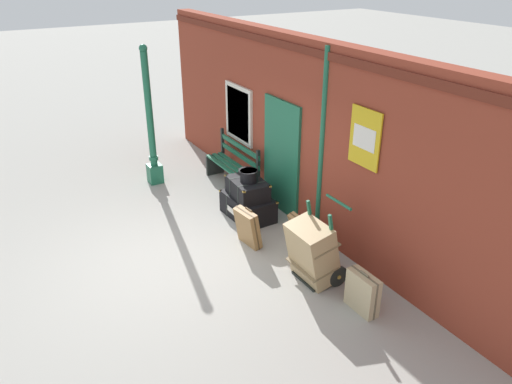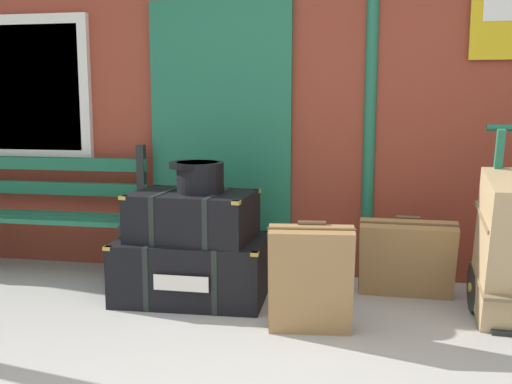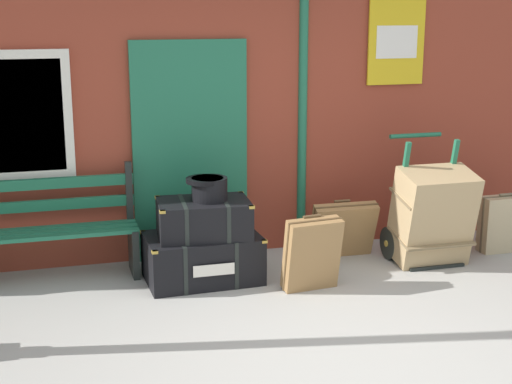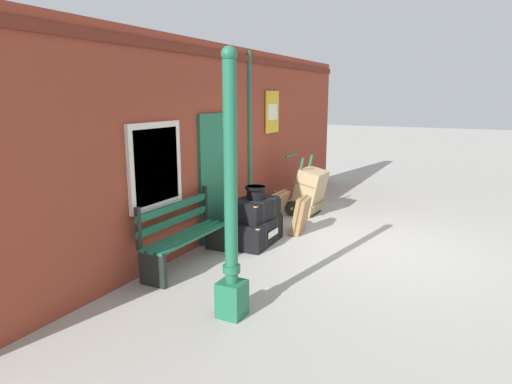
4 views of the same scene
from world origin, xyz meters
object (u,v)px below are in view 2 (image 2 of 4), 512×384
Objects in this scene: platform_bench at (45,216)px; steamer_trunk_base at (192,268)px; steamer_trunk_middle at (193,216)px; round_hatbox at (199,175)px; suitcase_oxblood at (311,280)px; suitcase_cream at (407,259)px.

platform_bench reaches higher than steamer_trunk_base.
steamer_trunk_middle is at bearing -44.98° from steamer_trunk_base.
steamer_trunk_middle is at bearing 178.26° from round_hatbox.
suitcase_oxblood is at bearing -29.60° from steamer_trunk_base.
round_hatbox is at bearing -169.30° from suitcase_cream.
platform_bench is at bearing 157.69° from suitcase_oxblood.
steamer_trunk_base is 2.84× the size of round_hatbox.
steamer_trunk_middle is 1.48m from suitcase_cream.
round_hatbox is (1.39, -0.43, 0.41)m from platform_bench.
round_hatbox is (0.05, -0.00, 0.28)m from steamer_trunk_middle.
steamer_trunk_middle is (0.01, -0.01, 0.37)m from steamer_trunk_base.
round_hatbox is at bearing -13.95° from steamer_trunk_base.
suitcase_cream is at bearing 9.65° from steamer_trunk_base.
suitcase_oxblood reaches higher than steamer_trunk_base.
steamer_trunk_middle is 1.26× the size of suitcase_oxblood.
platform_bench is 4.39× the size of round_hatbox.
suitcase_cream is (0.58, 0.73, -0.04)m from suitcase_oxblood.
steamer_trunk_middle reaches higher than steamer_trunk_base.
platform_bench is 1.41m from steamer_trunk_base.
suitcase_oxblood reaches higher than suitcase_cream.
steamer_trunk_middle is 1.30× the size of suitcase_cream.
steamer_trunk_base is 1.46m from suitcase_cream.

